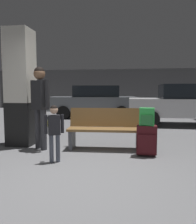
% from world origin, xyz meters
% --- Properties ---
extents(ground_plane, '(18.00, 18.00, 0.10)m').
position_xyz_m(ground_plane, '(0.00, 4.00, -0.05)').
color(ground_plane, slate).
extents(garage_back_wall, '(18.00, 0.12, 2.80)m').
position_xyz_m(garage_back_wall, '(0.00, 12.86, 1.40)').
color(garage_back_wall, '#565658').
rests_on(garage_back_wall, ground_plane).
extents(structural_pillar, '(0.57, 0.57, 2.67)m').
position_xyz_m(structural_pillar, '(-1.71, 1.83, 1.32)').
color(structural_pillar, black).
rests_on(structural_pillar, ground_plane).
extents(bench, '(1.62, 0.61, 0.89)m').
position_xyz_m(bench, '(0.28, 1.72, 0.44)').
color(bench, brown).
rests_on(bench, ground_plane).
extents(suitcase, '(0.38, 0.23, 0.60)m').
position_xyz_m(suitcase, '(1.14, 1.27, 0.32)').
color(suitcase, '#471419').
rests_on(suitcase, ground_plane).
extents(backpack_bright, '(0.30, 0.22, 0.34)m').
position_xyz_m(backpack_bright, '(1.14, 1.27, 0.77)').
color(backpack_bright, green).
rests_on(backpack_bright, suitcase).
extents(child, '(0.31, 0.20, 1.02)m').
position_xyz_m(child, '(-0.50, 0.67, 0.63)').
color(child, '#4C5160').
rests_on(child, ground_plane).
extents(adult, '(0.53, 0.37, 1.78)m').
position_xyz_m(adult, '(-1.10, 1.49, 1.10)').
color(adult, '#38383D').
rests_on(adult, ground_plane).
extents(parked_car_near, '(4.11, 1.82, 1.51)m').
position_xyz_m(parked_car_near, '(2.88, 5.52, 0.81)').
color(parked_car_near, silver).
rests_on(parked_car_near, ground_plane).
extents(parked_car_far, '(4.29, 2.24, 1.51)m').
position_xyz_m(parked_car_far, '(-0.92, 7.50, 0.81)').
color(parked_car_far, slate).
rests_on(parked_car_far, ground_plane).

